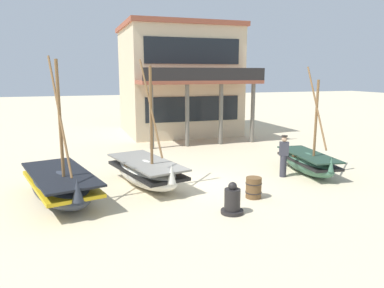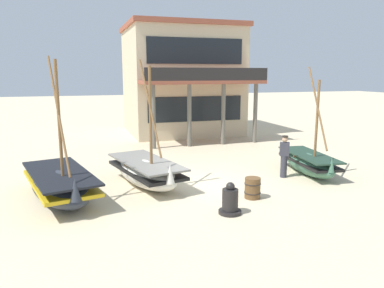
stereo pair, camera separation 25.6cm
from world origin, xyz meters
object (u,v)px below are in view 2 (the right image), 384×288
at_px(fishing_boat_near_left, 146,171).
at_px(capstan_winch, 230,201).
at_px(harbor_building_main, 181,80).
at_px(wooden_barrel, 253,188).
at_px(fishing_boat_centre_large, 60,184).
at_px(fisherman_by_hull, 284,157).
at_px(fishing_boat_far_right, 309,162).

relative_size(fishing_boat_near_left, capstan_winch, 4.76).
bearing_deg(harbor_building_main, wooden_barrel, -96.48).
distance_m(fishing_boat_centre_large, capstan_winch, 5.58).
xyz_separation_m(fishing_boat_centre_large, fisherman_by_hull, (8.42, 0.18, 0.31)).
bearing_deg(fisherman_by_hull, fishing_boat_centre_large, -178.80).
relative_size(fisherman_by_hull, harbor_building_main, 0.18).
distance_m(fisherman_by_hull, harbor_building_main, 12.88).
bearing_deg(capstan_winch, fishing_boat_near_left, 117.30).
relative_size(fishing_boat_far_right, harbor_building_main, 0.47).
bearing_deg(wooden_barrel, fishing_boat_far_right, 29.81).
relative_size(fishing_boat_centre_large, capstan_winch, 4.82).
height_order(fisherman_by_hull, harbor_building_main, harbor_building_main).
height_order(fishing_boat_near_left, harbor_building_main, harbor_building_main).
bearing_deg(harbor_building_main, fishing_boat_far_right, -81.04).
bearing_deg(fishing_boat_far_right, fishing_boat_centre_large, -178.14).
height_order(fishing_boat_far_right, capstan_winch, fishing_boat_far_right).
bearing_deg(capstan_winch, fisherman_by_hull, 39.61).
bearing_deg(fishing_boat_far_right, capstan_winch, -147.37).
distance_m(fishing_boat_far_right, capstan_winch, 5.77).
bearing_deg(capstan_winch, fishing_boat_far_right, 32.63).
bearing_deg(fishing_boat_centre_large, harbor_building_main, 58.74).
xyz_separation_m(fishing_boat_near_left, fishing_boat_far_right, (6.70, -0.45, -0.04)).
bearing_deg(wooden_barrel, fisherman_by_hull, 39.49).
relative_size(fishing_boat_centre_large, fisherman_by_hull, 2.76).
height_order(capstan_winch, harbor_building_main, harbor_building_main).
distance_m(fishing_boat_centre_large, fisherman_by_hull, 8.42).
relative_size(fishing_boat_far_right, fisherman_by_hull, 2.59).
xyz_separation_m(fisherman_by_hull, capstan_winch, (-3.59, -2.97, -0.46)).
distance_m(capstan_winch, wooden_barrel, 1.64).
xyz_separation_m(fishing_boat_far_right, harbor_building_main, (-1.96, 12.41, 3.18)).
xyz_separation_m(fisherman_by_hull, wooden_barrel, (-2.34, -1.92, -0.48)).
height_order(fishing_boat_far_right, wooden_barrel, fishing_boat_far_right).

